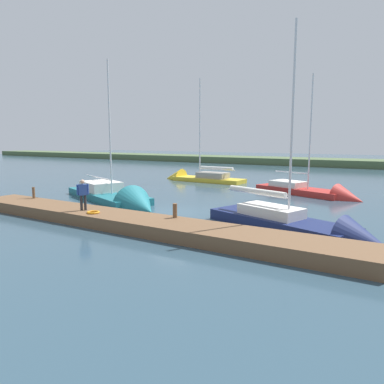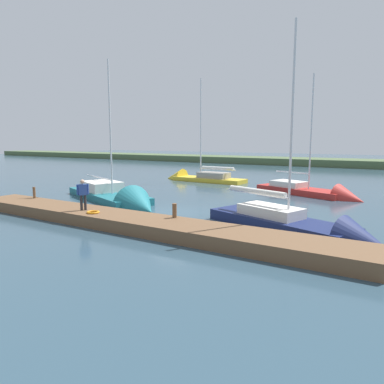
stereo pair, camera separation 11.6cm
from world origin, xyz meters
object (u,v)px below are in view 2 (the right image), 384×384
Objects in this scene: mooring_post_far at (34,193)px; sailboat_inner_slip at (316,195)px; mooring_post_near at (175,211)px; sailboat_near_dock at (196,179)px; sailboat_far_right at (120,201)px; sailboat_far_left at (304,230)px; person_on_dock at (83,193)px; life_ring_buoy at (93,212)px.

sailboat_inner_slip reaches higher than mooring_post_far.
sailboat_near_dock is (10.08, -18.77, -0.80)m from mooring_post_near.
sailboat_inner_slip is 15.27m from sailboat_far_right.
mooring_post_far is at bearing 0.00° from mooring_post_near.
sailboat_far_right is at bearing -168.62° from sailboat_far_left.
mooring_post_far is 5.98m from person_on_dock.
sailboat_near_dock reaches higher than mooring_post_far.
sailboat_far_left is at bearing -158.99° from life_ring_buoy.
sailboat_far_right is at bearing -58.53° from life_ring_buoy.
mooring_post_far is 0.07× the size of sailboat_inner_slip.
mooring_post_far is 0.07× the size of sailboat_far_left.
mooring_post_far is (11.10, 0.00, 0.02)m from mooring_post_near.
person_on_dock reaches higher than life_ring_buoy.
person_on_dock is at bearing 169.67° from mooring_post_far.
life_ring_buoy is at bearing 20.33° from person_on_dock.
life_ring_buoy is at bearing 108.93° from sailboat_near_dock.
sailboat_near_dock reaches higher than sailboat_far_left.
mooring_post_near is at bearing -162.33° from life_ring_buoy.
mooring_post_near is 21.32m from sailboat_near_dock.
mooring_post_near is at bearing 46.86° from person_on_dock.
sailboat_far_left is 13.41m from sailboat_far_right.
sailboat_far_left is 12.47m from sailboat_inner_slip.
sailboat_inner_slip is at bearing -115.57° from life_ring_buoy.
mooring_post_near is 11.10m from mooring_post_far.
sailboat_near_dock is at bearing 120.98° from sailboat_far_right.
sailboat_far_right is at bearing 102.21° from sailboat_near_dock.
sailboat_far_right is (11.11, 10.48, 0.04)m from sailboat_inner_slip.
life_ring_buoy is at bearing 17.67° from mooring_post_near.
sailboat_inner_slip is 0.94× the size of sailboat_far_right.
sailboat_far_left reaches higher than life_ring_buoy.
mooring_post_far is 0.06× the size of sailboat_near_dock.
sailboat_near_dock reaches higher than sailboat_inner_slip.
person_on_dock is at bearing -15.01° from life_ring_buoy.
sailboat_far_left is at bearing 13.71° from sailboat_far_right.
sailboat_inner_slip is (-14.57, -14.73, -0.90)m from mooring_post_far.
life_ring_buoy is 20.96m from sailboat_near_dock.
mooring_post_near is 0.42× the size of person_on_dock.
sailboat_far_right is (13.29, -1.80, -0.09)m from sailboat_far_left.
person_on_dock is at bearing 11.52° from mooring_post_near.
sailboat_far_right reaches higher than sailboat_inner_slip.
mooring_post_near is 6.20m from sailboat_far_left.
person_on_dock is at bearing -143.00° from sailboat_far_left.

